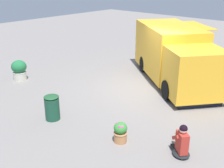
{
  "coord_description": "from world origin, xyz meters",
  "views": [
    {
      "loc": [
        6.09,
        -8.78,
        4.38
      ],
      "look_at": [
        0.18,
        -2.2,
        0.9
      ],
      "focal_mm": 44.68,
      "sensor_mm": 36.0,
      "label": 1
    }
  ],
  "objects_px": {
    "food_truck": "(174,56)",
    "trash_bin": "(52,107)",
    "planter_flowering_near": "(19,70)",
    "person_customer": "(181,143)",
    "planter_flowering_far": "(120,132)"
  },
  "relations": [
    {
      "from": "planter_flowering_far",
      "to": "food_truck",
      "type": "bearing_deg",
      "value": 105.33
    },
    {
      "from": "food_truck",
      "to": "person_customer",
      "type": "xyz_separation_m",
      "value": [
        2.98,
        -4.63,
        -0.77
      ]
    },
    {
      "from": "food_truck",
      "to": "trash_bin",
      "type": "bearing_deg",
      "value": -100.48
    },
    {
      "from": "trash_bin",
      "to": "person_customer",
      "type": "bearing_deg",
      "value": 14.59
    },
    {
      "from": "person_customer",
      "to": "planter_flowering_near",
      "type": "relative_size",
      "value": 0.99
    },
    {
      "from": "planter_flowering_near",
      "to": "trash_bin",
      "type": "height_order",
      "value": "planter_flowering_near"
    },
    {
      "from": "planter_flowering_near",
      "to": "planter_flowering_far",
      "type": "xyz_separation_m",
      "value": [
        6.51,
        -0.78,
        -0.17
      ]
    },
    {
      "from": "food_truck",
      "to": "planter_flowering_near",
      "type": "xyz_separation_m",
      "value": [
        -5.08,
        -4.45,
        -0.64
      ]
    },
    {
      "from": "planter_flowering_far",
      "to": "trash_bin",
      "type": "relative_size",
      "value": 0.72
    },
    {
      "from": "trash_bin",
      "to": "planter_flowering_far",
      "type": "bearing_deg",
      "value": 10.41
    },
    {
      "from": "planter_flowering_near",
      "to": "food_truck",
      "type": "bearing_deg",
      "value": 41.23
    },
    {
      "from": "planter_flowering_near",
      "to": "planter_flowering_far",
      "type": "bearing_deg",
      "value": -6.83
    },
    {
      "from": "food_truck",
      "to": "trash_bin",
      "type": "relative_size",
      "value": 6.74
    },
    {
      "from": "food_truck",
      "to": "planter_flowering_near",
      "type": "height_order",
      "value": "food_truck"
    },
    {
      "from": "person_customer",
      "to": "planter_flowering_far",
      "type": "bearing_deg",
      "value": -159.03
    }
  ]
}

